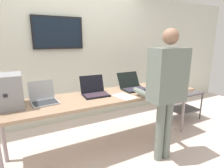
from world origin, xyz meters
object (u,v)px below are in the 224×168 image
(laptop_station_3, at_px, (164,81))
(laptop_station_2, at_px, (132,85))
(person, at_px, (166,85))
(laptop_station_1, at_px, (94,91))
(workbench, at_px, (106,99))
(equipment_box, at_px, (6,91))
(storage_cart, at_px, (184,101))
(laptop_station_0, at_px, (44,98))

(laptop_station_3, bearing_deg, laptop_station_2, -179.14)
(person, bearing_deg, laptop_station_1, 133.23)
(workbench, bearing_deg, equipment_box, 176.01)
(workbench, height_order, laptop_station_2, laptop_station_2)
(equipment_box, distance_m, laptop_station_3, 2.41)
(workbench, bearing_deg, storage_cart, 4.38)
(person, bearing_deg, laptop_station_0, 152.70)
(laptop_station_0, xyz_separation_m, person, (1.35, -0.70, 0.17))
(storage_cart, bearing_deg, laptop_station_2, -178.30)
(laptop_station_3, distance_m, storage_cart, 0.77)
(laptop_station_3, height_order, storage_cart, laptop_station_3)
(laptop_station_3, bearing_deg, laptop_station_0, -179.09)
(laptop_station_2, relative_size, storage_cart, 0.68)
(person, bearing_deg, storage_cart, 30.83)
(workbench, relative_size, laptop_station_3, 8.09)
(laptop_station_3, bearing_deg, workbench, -174.74)
(laptop_station_2, relative_size, laptop_station_3, 1.09)
(storage_cart, bearing_deg, laptop_station_1, -178.59)
(laptop_station_0, height_order, laptop_station_3, laptop_station_0)
(laptop_station_0, xyz_separation_m, laptop_station_1, (0.69, 0.01, -0.00))
(equipment_box, xyz_separation_m, laptop_station_3, (2.41, 0.03, -0.14))
(laptop_station_2, bearing_deg, laptop_station_1, -179.17)
(person, distance_m, storage_cart, 1.62)
(person, height_order, storage_cart, person)
(laptop_station_3, relative_size, storage_cart, 0.62)
(equipment_box, distance_m, storage_cart, 3.08)
(workbench, xyz_separation_m, laptop_station_2, (0.52, 0.10, 0.11))
(storage_cart, bearing_deg, workbench, -175.62)
(workbench, height_order, laptop_station_0, laptop_station_0)
(workbench, distance_m, equipment_box, 1.24)
(laptop_station_0, xyz_separation_m, storage_cart, (2.63, 0.06, -0.48))
(equipment_box, relative_size, person, 0.23)
(workbench, bearing_deg, laptop_station_1, 146.42)
(person, bearing_deg, laptop_station_2, 91.19)
(workbench, bearing_deg, laptop_station_0, 174.58)
(workbench, xyz_separation_m, laptop_station_3, (1.20, 0.11, 0.11))
(laptop_station_0, xyz_separation_m, laptop_station_3, (2.02, 0.03, -0.00))
(equipment_box, bearing_deg, laptop_station_2, 0.52)
(storage_cart, bearing_deg, equipment_box, -178.98)
(workbench, xyz_separation_m, storage_cart, (1.80, 0.14, -0.36))
(workbench, bearing_deg, laptop_station_3, 5.26)
(laptop_station_1, height_order, laptop_station_2, laptop_station_1)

